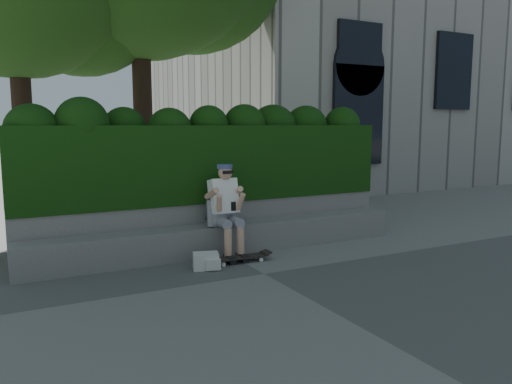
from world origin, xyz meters
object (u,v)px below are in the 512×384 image
person (225,207)px  backpack_ground (206,261)px  skateboard (240,258)px  backpack_plaid (216,213)px

person → backpack_ground: bearing=-136.2°
person → skateboard: size_ratio=1.64×
person → skateboard: (0.04, -0.42, -0.68)m
backpack_plaid → person: bearing=-20.7°
person → backpack_ground: (-0.52, -0.50, -0.64)m
backpack_plaid → backpack_ground: backpack_plaid is taller
person → skateboard: person is taller
backpack_plaid → backpack_ground: bearing=-110.3°
skateboard → backpack_plaid: (-0.15, 0.51, 0.57)m
person → backpack_plaid: size_ratio=3.50×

